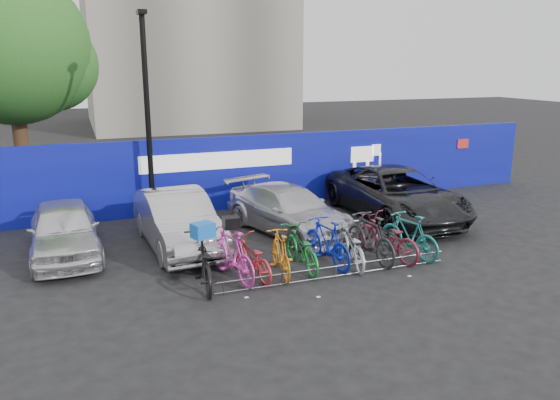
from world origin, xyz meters
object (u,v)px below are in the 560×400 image
car_1 (178,220)px  bike_2 (252,257)px  car_0 (64,230)px  car_3 (396,194)px  bike_0 (204,262)px  bike_rack (336,271)px  bike_6 (351,246)px  car_2 (289,210)px  bike_4 (301,249)px  bike_8 (387,237)px  bike_7 (371,238)px  bike_3 (281,253)px  bike_5 (327,242)px  lamppost (147,113)px  bike_9 (409,235)px  tree (18,51)px  bike_1 (232,254)px

car_1 → bike_2: car_1 is taller
car_0 → car_3: size_ratio=0.73×
car_3 → bike_0: size_ratio=2.64×
bike_rack → bike_6: size_ratio=3.05×
car_2 → bike_6: bearing=-98.3°
car_3 → bike_4: (-4.39, -2.93, -0.27)m
bike_8 → bike_7: bearing=-11.3°
bike_3 → bike_5: (1.24, 0.17, 0.06)m
car_0 → bike_2: size_ratio=2.29×
bike_rack → bike_7: bearing=28.9°
lamppost → bike_3: size_ratio=3.58×
bike_0 → car_1: bearing=-81.8°
bike_9 → bike_7: bearing=-18.9°
bike_0 → bike_7: 4.11m
bike_7 → lamppost: bearing=-55.1°
car_2 → car_1: bearing=167.1°
bike_0 → bike_7: size_ratio=1.06×
car_2 → bike_3: (-1.35, -2.93, -0.14)m
car_1 → bike_6: bearing=-40.9°
bike_rack → car_2: bearing=86.0°
car_3 → tree: bearing=147.6°
car_2 → bike_3: bearing=-131.5°
bike_7 → bike_1: bearing=-6.0°
bike_1 → bike_6: bike_1 is taller
car_3 → bike_1: (-6.07, -2.99, -0.17)m
tree → bike_1: 11.80m
bike_rack → bike_8: 1.91m
car_1 → car_3: car_3 is taller
bike_rack → bike_0: (-2.86, 0.60, 0.39)m
bike_8 → bike_6: bearing=-8.5°
car_0 → bike_9: size_ratio=2.16×
car_2 → tree: bearing=117.9°
bike_2 → bike_9: size_ratio=0.94×
bike_3 → bike_9: bike_9 is taller
tree → bike_8: (8.51, -9.94, -4.53)m
bike_0 → bike_7: bearing=-171.9°
tree → bike_3: size_ratio=4.57×
bike_rack → car_1: size_ratio=1.26×
car_0 → bike_3: car_0 is taller
bike_4 → bike_8: (2.25, -0.09, 0.04)m
bike_5 → bike_3: bearing=-0.7°
bike_1 → bike_7: 3.45m
bike_9 → bike_6: bearing=-14.5°
bike_7 → bike_9: 1.05m
bike_1 → bike_5: size_ratio=1.04×
bike_1 → car_0: bearing=-52.3°
lamppost → bike_rack: 7.48m
bike_rack → bike_8: bike_8 is taller
lamppost → car_1: lamppost is taller
bike_2 → bike_8: 3.48m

